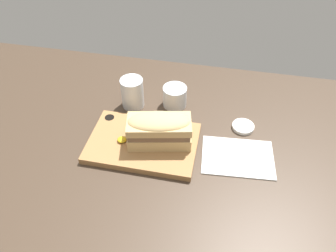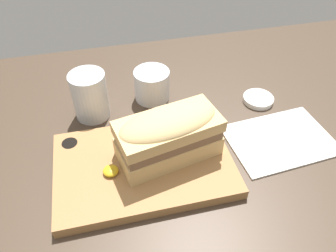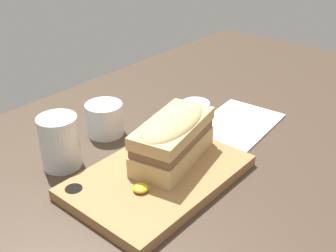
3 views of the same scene
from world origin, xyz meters
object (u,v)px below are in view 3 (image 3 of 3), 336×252
(water_glass, at_px, (60,145))
(sandwich, at_px, (173,136))
(wine_glass, at_px, (105,120))
(napkin, at_px, (238,123))
(serving_board, at_px, (158,177))
(condiment_dish, at_px, (196,105))

(water_glass, bearing_deg, sandwich, -52.60)
(wine_glass, bearing_deg, napkin, -41.53)
(water_glass, distance_m, napkin, 0.41)
(serving_board, bearing_deg, wine_glass, 74.13)
(napkin, xyz_separation_m, condiment_dish, (0.01, 0.13, 0.00))
(water_glass, relative_size, wine_glass, 1.30)
(sandwich, height_order, napkin, sandwich)
(water_glass, bearing_deg, wine_glass, 12.08)
(serving_board, relative_size, sandwich, 1.64)
(water_glass, bearing_deg, serving_board, -65.64)
(wine_glass, bearing_deg, sandwich, -92.50)
(water_glass, xyz_separation_m, napkin, (0.37, -0.17, -0.04))
(sandwich, xyz_separation_m, condiment_dish, (0.25, 0.13, -0.07))
(water_glass, relative_size, napkin, 0.48)
(wine_glass, distance_m, condiment_dish, 0.25)
(water_glass, xyz_separation_m, condiment_dish, (0.38, -0.04, -0.04))
(wine_glass, height_order, napkin, wine_glass)
(sandwich, bearing_deg, condiment_dish, 27.83)
(serving_board, distance_m, condiment_dish, 0.33)
(sandwich, distance_m, water_glass, 0.22)
(sandwich, bearing_deg, napkin, 0.11)
(sandwich, xyz_separation_m, water_glass, (-0.13, 0.17, -0.03))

